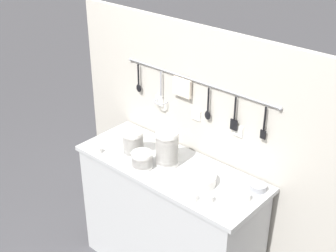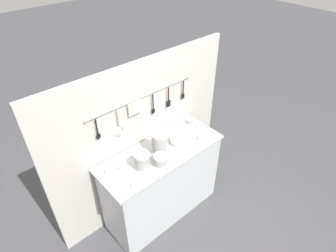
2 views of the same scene
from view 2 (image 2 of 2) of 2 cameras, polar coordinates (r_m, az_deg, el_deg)
ground_plane at (r=3.43m, az=-1.14°, el=-16.43°), size 20.00×20.00×0.00m
counter at (r=3.08m, az=-1.25°, el=-11.43°), size 1.31×0.50×0.90m
back_wall at (r=2.94m, az=-4.97°, el=-2.68°), size 2.11×0.11×1.76m
bowl_stack_tall_left at (r=2.59m, az=-1.50°, el=-6.96°), size 0.13×0.13×0.11m
bowl_stack_short_front at (r=2.55m, az=-5.28°, el=-7.10°), size 0.14×0.14×0.18m
bowl_stack_wide_centre at (r=2.67m, az=-1.73°, el=-3.57°), size 0.15×0.15×0.24m
plate_stack at (r=2.85m, az=2.90°, el=-2.90°), size 0.24×0.24×0.07m
steel_mixing_bowl at (r=3.14m, az=4.63°, el=1.06°), size 0.10×0.10×0.04m
cup_by_caddy at (r=3.07m, az=6.34°, el=0.06°), size 0.05×0.05×0.04m
cup_edge_far at (r=2.83m, az=6.26°, el=-3.66°), size 0.05×0.05×0.04m
cup_back_right at (r=2.61m, az=-9.52°, el=-8.35°), size 0.05×0.05×0.04m
cup_back_left at (r=2.60m, az=-12.25°, el=-8.95°), size 0.05×0.05×0.04m
cup_edge_near at (r=2.44m, az=-6.86°, el=-12.07°), size 0.05×0.05×0.04m
cup_centre at (r=2.74m, az=-7.55°, el=-5.53°), size 0.05×0.05×0.04m
cup_mid_row at (r=2.90m, az=6.54°, el=-2.50°), size 0.05×0.05×0.04m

